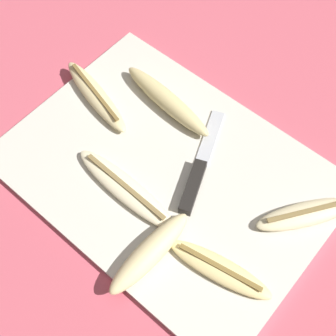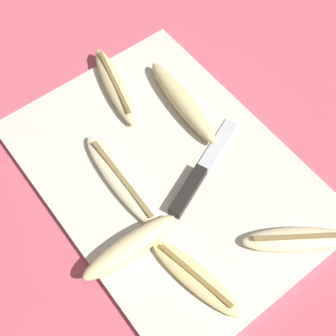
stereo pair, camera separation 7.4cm
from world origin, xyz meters
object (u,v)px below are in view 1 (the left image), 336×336
object	(u,v)px
banana_ripe_center	(150,253)
banana_cream_curved	(305,214)
banana_golden_short	(220,269)
banana_spotted_left	(167,101)
knife	(196,177)
banana_mellow_near	(96,96)
banana_bright_far	(126,189)

from	to	relation	value
banana_ripe_center	banana_cream_curved	distance (m)	0.24
banana_ripe_center	banana_golden_short	bearing A→B (deg)	28.11
banana_spotted_left	knife	bearing A→B (deg)	-31.82
banana_golden_short	banana_mellow_near	world-z (taller)	banana_mellow_near
banana_cream_curved	banana_bright_far	bearing A→B (deg)	-148.53
banana_bright_far	banana_golden_short	xyz separation A→B (m)	(0.19, -0.01, -0.00)
banana_ripe_center	banana_mellow_near	distance (m)	0.30
banana_bright_far	banana_spotted_left	bearing A→B (deg)	109.62
banana_ripe_center	banana_mellow_near	xyz separation A→B (m)	(-0.26, 0.15, -0.00)
knife	banana_cream_curved	world-z (taller)	banana_cream_curved
banana_cream_curved	banana_spotted_left	world-z (taller)	banana_spotted_left
banana_cream_curved	banana_spotted_left	bearing A→B (deg)	175.41
banana_spotted_left	banana_golden_short	bearing A→B (deg)	-35.03
banana_cream_curved	banana_bright_far	size ratio (longest dim) A/B	0.74
banana_ripe_center	banana_bright_far	distance (m)	0.11
banana_cream_curved	knife	bearing A→B (deg)	-161.10
banana_golden_short	banana_cream_curved	bearing A→B (deg)	72.80
knife	banana_cream_curved	distance (m)	0.18
banana_golden_short	banana_spotted_left	distance (m)	0.30
banana_bright_far	banana_spotted_left	size ratio (longest dim) A/B	1.02
banana_ripe_center	banana_bright_far	xyz separation A→B (m)	(-0.10, 0.05, -0.01)
banana_cream_curved	banana_spotted_left	xyz separation A→B (m)	(-0.30, 0.02, 0.00)
banana_cream_curved	banana_bright_far	xyz separation A→B (m)	(-0.24, -0.14, -0.00)
banana_bright_far	banana_spotted_left	xyz separation A→B (m)	(-0.06, 0.17, 0.01)
banana_ripe_center	banana_spotted_left	size ratio (longest dim) A/B	0.80
banana_cream_curved	banana_golden_short	world-z (taller)	banana_cream_curved
banana_mellow_near	banana_spotted_left	xyz separation A→B (m)	(0.10, 0.07, 0.00)
banana_bright_far	banana_ripe_center	bearing A→B (deg)	-29.09
banana_mellow_near	banana_spotted_left	distance (m)	0.13
banana_cream_curved	banana_bright_far	world-z (taller)	banana_cream_curved
banana_spotted_left	banana_bright_far	bearing A→B (deg)	-70.38
banana_bright_far	knife	bearing A→B (deg)	51.40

